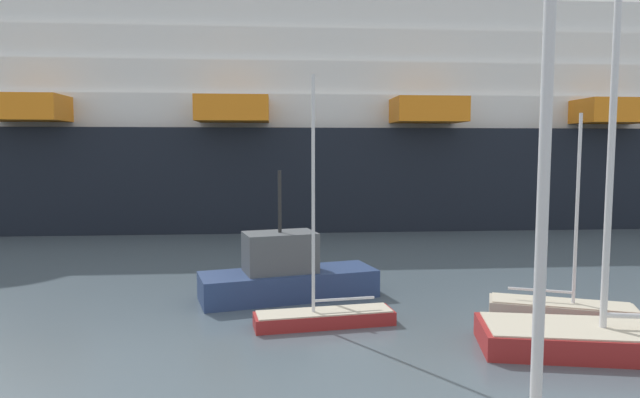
{
  "coord_description": "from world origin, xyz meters",
  "views": [
    {
      "loc": [
        0.03,
        -5.56,
        5.08
      ],
      "look_at": [
        0.0,
        17.06,
        3.03
      ],
      "focal_mm": 30.81,
      "sensor_mm": 36.0,
      "label": 1
    }
  ],
  "objects": [
    {
      "name": "sailboat_1",
      "position": [
        0.15,
        9.93,
        0.34
      ],
      "size": [
        4.17,
        1.83,
        7.15
      ],
      "rotation": [
        0.0,
        0.0,
        3.36
      ],
      "color": "maroon",
      "rests_on": "ground_plane"
    },
    {
      "name": "channel_buoy_1",
      "position": [
        -0.62,
        17.24,
        0.37
      ],
      "size": [
        0.74,
        0.74,
        1.67
      ],
      "color": "orange",
      "rests_on": "ground_plane"
    },
    {
      "name": "fishing_boat_2",
      "position": [
        -1.13,
        12.89,
        0.82
      ],
      "size": [
        6.29,
        3.76,
        4.37
      ],
      "rotation": [
        0.0,
        0.0,
        3.47
      ],
      "color": "navy",
      "rests_on": "ground_plane"
    },
    {
      "name": "sailboat_4",
      "position": [
        7.28,
        10.55,
        0.32
      ],
      "size": [
        4.28,
        2.35,
        6.13
      ],
      "rotation": [
        0.0,
        0.0,
        -0.3
      ],
      "color": "#BCB29E",
      "rests_on": "ground_plane"
    },
    {
      "name": "cruise_ship",
      "position": [
        -5.91,
        35.24,
        6.59
      ],
      "size": [
        117.01,
        25.61,
        20.55
      ],
      "rotation": [
        0.0,
        0.0,
        0.08
      ],
      "color": "black",
      "rests_on": "ground_plane"
    },
    {
      "name": "sailboat_0",
      "position": [
        7.66,
        7.75,
        0.51
      ],
      "size": [
        7.29,
        2.95,
        11.75
      ],
      "rotation": [
        0.0,
        0.0,
        3.02
      ],
      "color": "maroon",
      "rests_on": "ground_plane"
    }
  ]
}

